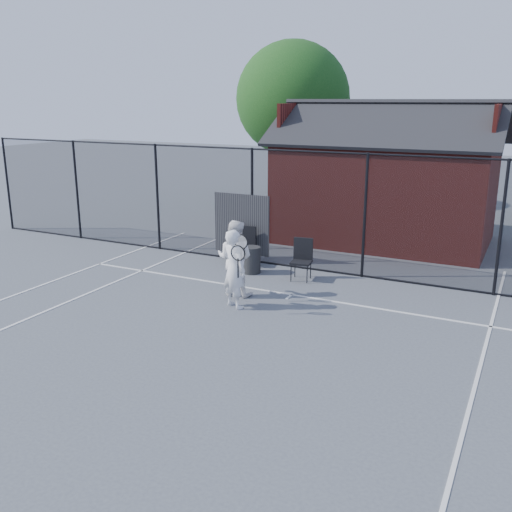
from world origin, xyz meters
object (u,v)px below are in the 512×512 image
at_px(chair_left, 245,247).
at_px(waste_bin, 251,260).
at_px(clubhouse, 386,188).
at_px(player_front, 234,269).
at_px(chair_right, 301,260).
at_px(player_back, 235,258).

relative_size(chair_left, waste_bin, 1.49).
relative_size(clubhouse, player_front, 3.93).
distance_m(player_front, chair_right, 2.42).
relative_size(player_front, chair_right, 1.70).
bearing_deg(clubhouse, player_front, -100.06).
bearing_deg(player_front, player_back, 117.16).
height_order(chair_left, chair_right, chair_left).
distance_m(clubhouse, player_front, 7.38).
relative_size(player_front, player_back, 0.98).
distance_m(clubhouse, chair_left, 5.19).
bearing_deg(player_front, chair_right, 76.81).
bearing_deg(clubhouse, chair_left, -119.70).
distance_m(chair_left, chair_right, 1.84).
height_order(player_front, waste_bin, player_front).
bearing_deg(clubhouse, chair_right, -98.55).
distance_m(chair_left, waste_bin, 0.69).
bearing_deg(chair_left, player_back, -77.83).
height_order(player_back, chair_left, player_back).
height_order(player_back, waste_bin, player_back).
relative_size(player_front, waste_bin, 2.49).
bearing_deg(player_back, chair_right, 61.01).
bearing_deg(chair_left, chair_right, -25.77).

